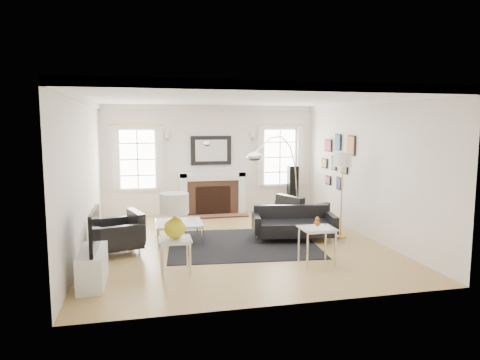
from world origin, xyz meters
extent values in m
plane|color=#AC8448|center=(0.00, 0.00, 0.00)|extent=(6.00, 6.00, 0.00)
cube|color=white|center=(0.00, 3.00, 1.40)|extent=(5.50, 0.04, 2.80)
cube|color=white|center=(0.00, -3.00, 1.40)|extent=(5.50, 0.04, 2.80)
cube|color=white|center=(-2.75, 0.00, 1.40)|extent=(0.04, 6.00, 2.80)
cube|color=white|center=(2.75, 0.00, 1.40)|extent=(0.04, 6.00, 2.80)
cube|color=white|center=(0.00, 0.00, 2.80)|extent=(5.50, 6.00, 0.02)
cube|color=white|center=(0.00, 0.00, 2.74)|extent=(5.50, 6.00, 0.12)
cube|color=white|center=(-0.75, 2.80, 0.55)|extent=(0.18, 0.38, 1.10)
cube|color=white|center=(0.75, 2.80, 0.55)|extent=(0.18, 0.38, 1.10)
cube|color=white|center=(0.00, 2.80, 1.05)|extent=(1.70, 0.38, 0.12)
cube|color=white|center=(0.00, 2.80, 0.95)|extent=(1.50, 0.34, 0.10)
cube|color=brown|center=(0.00, 2.82, 0.45)|extent=(1.30, 0.30, 0.90)
cube|color=black|center=(0.00, 2.72, 0.38)|extent=(0.90, 0.10, 0.76)
cube|color=brown|center=(0.00, 2.55, 0.02)|extent=(1.70, 0.50, 0.04)
cube|color=black|center=(0.00, 2.96, 1.65)|extent=(1.05, 0.06, 0.75)
cube|color=white|center=(0.00, 2.92, 1.65)|extent=(0.82, 0.02, 0.55)
cube|color=white|center=(-1.85, 2.97, 1.45)|extent=(1.00, 0.05, 1.60)
cube|color=white|center=(-1.85, 2.94, 1.45)|extent=(0.84, 0.02, 1.44)
cube|color=white|center=(-2.40, 2.87, 1.50)|extent=(0.14, 0.05, 1.55)
cube|color=white|center=(-1.30, 2.87, 1.50)|extent=(0.14, 0.05, 1.55)
cube|color=white|center=(1.85, 2.97, 1.45)|extent=(1.00, 0.05, 1.60)
cube|color=white|center=(1.85, 2.94, 1.45)|extent=(0.84, 0.02, 1.44)
cube|color=white|center=(1.30, 2.87, 1.50)|extent=(0.14, 0.05, 1.55)
cube|color=white|center=(2.40, 2.87, 1.50)|extent=(0.14, 0.05, 1.55)
cube|color=black|center=(2.72, 0.60, 1.85)|extent=(0.03, 0.34, 0.44)
cube|color=orange|center=(2.70, 0.60, 1.85)|extent=(0.01, 0.29, 0.39)
cube|color=black|center=(2.72, 1.25, 1.90)|extent=(0.03, 0.28, 0.38)
cube|color=#3A5B9F|center=(2.70, 1.25, 1.90)|extent=(0.01, 0.23, 0.33)
cube|color=black|center=(2.72, 1.80, 1.80)|extent=(0.03, 0.40, 0.30)
cube|color=#BE3A5B|center=(2.70, 1.80, 1.80)|extent=(0.01, 0.35, 0.25)
cube|color=black|center=(2.72, 0.90, 1.35)|extent=(0.03, 0.30, 0.30)
cube|color=olive|center=(2.70, 0.90, 1.35)|extent=(0.01, 0.25, 0.25)
cube|color=black|center=(2.72, 1.45, 1.40)|extent=(0.03, 0.26, 0.34)
cube|color=#4E8260|center=(2.70, 1.45, 1.40)|extent=(0.01, 0.21, 0.29)
cube|color=black|center=(2.72, 2.00, 1.35)|extent=(0.03, 0.32, 0.24)
cube|color=#AF924B|center=(2.70, 2.00, 1.35)|extent=(0.01, 0.27, 0.19)
cube|color=black|center=(2.72, 1.15, 0.95)|extent=(0.03, 0.24, 0.30)
cube|color=#483972|center=(2.70, 1.15, 0.95)|extent=(0.01, 0.19, 0.25)
cube|color=black|center=(2.72, 1.75, 0.95)|extent=(0.03, 0.28, 0.22)
cube|color=#A15E73|center=(2.70, 1.75, 0.95)|extent=(0.01, 0.23, 0.17)
cube|color=white|center=(-2.45, -1.70, 0.25)|extent=(0.35, 1.00, 0.50)
cube|color=black|center=(-2.40, -1.70, 0.80)|extent=(0.05, 1.00, 0.58)
cube|color=black|center=(0.12, -0.10, 0.01)|extent=(3.00, 2.58, 0.01)
cube|color=black|center=(1.21, -0.01, 0.24)|extent=(1.65, 0.97, 0.26)
cube|color=black|center=(1.26, 0.32, 0.43)|extent=(1.55, 0.37, 0.43)
cube|color=black|center=(0.46, 0.11, 0.35)|extent=(0.24, 0.74, 0.33)
cube|color=black|center=(1.96, -0.13, 0.35)|extent=(0.24, 0.74, 0.33)
cube|color=black|center=(-2.20, -0.19, 0.27)|extent=(0.97, 0.97, 0.29)
cube|color=black|center=(-1.86, -0.09, 0.49)|extent=(0.36, 0.79, 0.49)
cube|color=black|center=(-2.31, 0.19, 0.39)|extent=(0.78, 0.34, 0.37)
cube|color=black|center=(-2.09, -0.56, 0.39)|extent=(0.78, 0.34, 0.37)
cube|color=black|center=(1.73, 0.91, 0.28)|extent=(1.05, 1.05, 0.30)
cube|color=black|center=(1.39, 0.78, 0.51)|extent=(0.42, 0.81, 0.51)
cube|color=black|center=(1.87, 0.53, 0.41)|extent=(0.80, 0.40, 0.38)
cube|color=black|center=(1.58, 1.29, 0.41)|extent=(0.80, 0.40, 0.38)
cube|color=silver|center=(-1.05, 0.32, 0.39)|extent=(0.90, 0.90, 0.02)
cylinder|color=silver|center=(-1.46, -0.09, 0.20)|extent=(0.04, 0.04, 0.40)
cylinder|color=silver|center=(-0.65, -0.09, 0.20)|extent=(0.04, 0.04, 0.40)
cylinder|color=silver|center=(-1.46, 0.73, 0.20)|extent=(0.04, 0.04, 0.40)
cylinder|color=silver|center=(-0.65, 0.73, 0.20)|extent=(0.04, 0.04, 0.40)
cube|color=silver|center=(-1.25, -1.47, 0.53)|extent=(0.49, 0.49, 0.02)
cylinder|color=silver|center=(-1.46, -1.68, 0.27)|extent=(0.04, 0.04, 0.54)
cylinder|color=silver|center=(-1.05, -1.68, 0.27)|extent=(0.04, 0.04, 0.54)
cylinder|color=silver|center=(-1.46, -1.26, 0.27)|extent=(0.04, 0.04, 0.54)
cylinder|color=silver|center=(-1.05, -1.26, 0.27)|extent=(0.04, 0.04, 0.54)
cube|color=silver|center=(1.05, -1.56, 0.61)|extent=(0.56, 0.47, 0.02)
cylinder|color=silver|center=(0.81, -1.76, 0.31)|extent=(0.04, 0.04, 0.62)
cylinder|color=silver|center=(1.29, -1.76, 0.31)|extent=(0.04, 0.04, 0.62)
cylinder|color=silver|center=(0.81, -1.37, 0.31)|extent=(0.04, 0.04, 0.62)
cylinder|color=silver|center=(1.29, -1.37, 0.31)|extent=(0.04, 0.04, 0.62)
sphere|color=gold|center=(-1.25, -1.47, 0.71)|extent=(0.33, 0.33, 0.33)
cylinder|color=gold|center=(-1.25, -1.47, 0.87)|extent=(0.04, 0.04, 0.13)
cylinder|color=white|center=(-1.25, -1.47, 1.10)|extent=(0.44, 0.44, 0.31)
sphere|color=#B95617|center=(1.05, -1.56, 0.69)|extent=(0.10, 0.10, 0.10)
sphere|color=#B95617|center=(1.05, -1.56, 0.76)|extent=(0.07, 0.07, 0.07)
cube|color=silver|center=(1.58, 0.86, 0.09)|extent=(0.22, 0.36, 0.18)
ellipsoid|color=silver|center=(0.33, -0.21, 1.70)|extent=(0.30, 0.30, 0.18)
cylinder|color=gold|center=(2.20, -0.07, 0.02)|extent=(0.22, 0.22, 0.03)
cylinder|color=gold|center=(2.20, -0.07, 0.78)|extent=(0.03, 0.03, 1.55)
cylinder|color=white|center=(2.20, -0.07, 1.61)|extent=(0.35, 0.35, 0.29)
cube|color=black|center=(2.12, 2.65, 0.61)|extent=(0.25, 0.25, 1.23)
camera|label=1|loc=(-1.68, -7.95, 2.25)|focal=32.00mm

